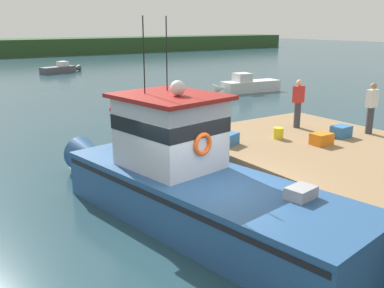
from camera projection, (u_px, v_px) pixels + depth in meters
ground_plane at (205, 233)px, 9.92m from camera, size 200.00×200.00×0.00m
dock at (343, 154)px, 12.22m from camera, size 6.00×9.00×1.20m
main_fishing_boat at (188, 180)px, 10.40m from camera, size 3.81×9.97×4.80m
crate_stack_near_edge at (321, 139)px, 12.69m from camera, size 0.60×0.45×0.34m
crate_stack_mid_dock at (228, 139)px, 12.67m from camera, size 0.71×0.62×0.34m
crate_single_by_cleat at (341, 131)px, 13.53m from camera, size 0.63×0.49×0.36m
bait_bucket at (278, 133)px, 13.35m from camera, size 0.32×0.32×0.34m
deckhand_by_the_boat at (371, 107)px, 13.78m from camera, size 0.36×0.22×1.63m
deckhand_further_back at (298, 103)px, 14.59m from camera, size 0.36×0.22×1.63m
moored_boat_off_the_point at (61, 69)px, 42.04m from camera, size 4.34×2.19×1.09m
moored_boat_outer_mooring at (246, 86)px, 30.21m from camera, size 5.32×1.82×1.33m
mooring_buoy_inshore at (113, 109)px, 23.26m from camera, size 0.37×0.37×0.37m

